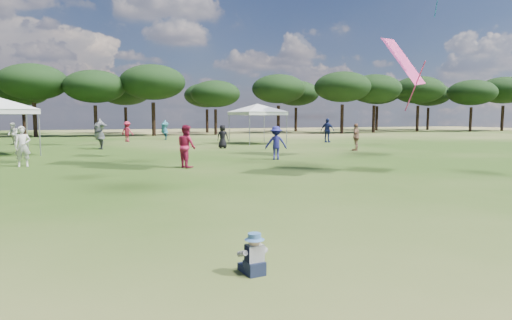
# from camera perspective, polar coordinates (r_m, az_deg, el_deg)

# --- Properties ---
(tree_line) EXTENTS (108.78, 17.63, 7.77)m
(tree_line) POSITION_cam_1_polar(r_m,az_deg,el_deg) (50.60, -14.99, 9.43)
(tree_line) COLOR black
(tree_line) RESTS_ON ground
(tent_left) EXTENTS (6.02, 6.02, 3.32)m
(tent_left) POSITION_cam_1_polar(r_m,az_deg,el_deg) (26.11, -30.97, 6.87)
(tent_left) COLOR gray
(tent_left) RESTS_ON ground
(tent_right) EXTENTS (6.68, 6.68, 3.31)m
(tent_right) POSITION_cam_1_polar(r_m,az_deg,el_deg) (32.45, 0.19, 7.28)
(tent_right) COLOR gray
(tent_right) RESTS_ON ground
(toddler) EXTENTS (0.38, 0.41, 0.54)m
(toddler) POSITION_cam_1_polar(r_m,az_deg,el_deg) (5.65, -0.31, -12.64)
(toddler) COLOR #161C32
(toddler) RESTS_ON ground
(festival_crowd) EXTENTS (31.17, 23.03, 1.93)m
(festival_crowd) POSITION_cam_1_polar(r_m,az_deg,el_deg) (28.35, -19.12, 3.14)
(festival_crowd) COLOR #245C6C
(festival_crowd) RESTS_ON ground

